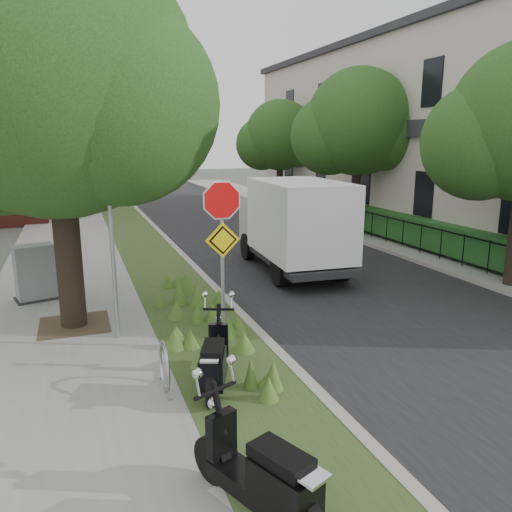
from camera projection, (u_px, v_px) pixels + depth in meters
The scene contains 20 objects.
ground at pixel (306, 355), 9.23m from camera, with size 120.00×120.00×0.00m, color #4C5147.
sidewalk_near at pixel (65, 256), 16.94m from camera, with size 3.50×60.00×0.12m, color gray.
verge at pixel (147, 250), 17.86m from camera, with size 2.00×60.00×0.12m, color #31461E.
kerb_near at pixel (174, 247), 18.19m from camera, with size 0.20×60.00×0.13m, color #9E9991.
road at pixel (264, 242), 19.38m from camera, with size 7.00×60.00×0.01m, color black.
kerb_far at pixel (343, 235), 20.53m from camera, with size 0.20×60.00×0.13m, color #9E9991.
footpath_far at pixel (378, 233), 21.10m from camera, with size 3.20×60.00×0.12m, color gray.
street_tree_main at pixel (50, 90), 9.39m from camera, with size 6.21×5.54×7.66m.
bare_post at pixel (112, 237), 9.32m from camera, with size 0.08×0.08×4.00m.
bike_hoop at pixel (164, 366), 7.66m from camera, with size 0.06×0.78×0.77m.
sign_assembly at pixel (222, 231), 8.76m from camera, with size 0.94×0.08×3.22m.
fence_far at pixel (359, 220), 20.63m from camera, with size 0.04×24.00×1.00m.
hedge_far at pixel (373, 219), 20.86m from camera, with size 1.00×24.00×1.10m, color #1D4B1A.
terrace_houses at pixel (450, 134), 21.27m from camera, with size 7.40×26.40×8.20m.
far_tree_b at pixel (356, 128), 19.75m from camera, with size 4.83×4.31×6.56m.
far_tree_c at pixel (279, 139), 27.16m from camera, with size 4.37×3.89×5.93m.
scooter_near at pixel (268, 485), 4.94m from camera, with size 0.92×1.77×0.90m.
scooter_far at pixel (214, 367), 7.57m from camera, with size 0.81×1.66×0.83m.
box_truck at pixel (294, 221), 14.83m from camera, with size 2.37×5.32×2.35m.
utility_cabinet at pixel (36, 273), 11.99m from camera, with size 1.14×0.90×1.34m.
Camera 1 is at (-3.81, -7.73, 3.89)m, focal length 35.00 mm.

